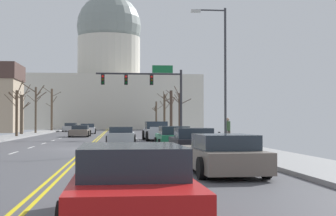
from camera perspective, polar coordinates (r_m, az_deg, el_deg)
name	(u,v)px	position (r m, az deg, el deg)	size (l,w,h in m)	color
ground	(87,148)	(29.50, -9.26, -4.59)	(20.00, 180.00, 0.20)	#4B4B50
signal_gantry	(150,85)	(45.76, -2.04, 2.62)	(7.91, 0.41, 6.60)	#28282D
street_lamp_right	(221,65)	(30.11, 6.09, 4.95)	(2.14, 0.24, 8.28)	#333338
capitol_building	(109,81)	(100.87, -6.78, 3.05)	(35.33, 18.73, 29.45)	beige
pickup_truck_near_00	(157,132)	(41.69, -1.28, -2.74)	(2.32, 5.84, 1.57)	#ADB2B7
sedan_near_01	(121,136)	(34.88, -5.35, -3.21)	(2.11, 4.39, 1.22)	#9EA3A8
sedan_near_02	(173,138)	(28.74, 0.62, -3.49)	(1.99, 4.49, 1.32)	#1E7247
sedan_near_03	(192,143)	(22.66, 2.80, -4.07)	(2.03, 4.49, 1.32)	black
sedan_near_04	(223,155)	(15.57, 6.26, -5.37)	(2.21, 4.74, 1.23)	#6B6056
sedan_near_05	(131,188)	(7.89, -4.27, -9.10)	(2.02, 4.64, 1.27)	#B71414
sedan_oncoming_00	(80,131)	(51.62, -10.03, -2.63)	(2.07, 4.57, 1.17)	#6B6056
sedan_oncoming_01	(87,129)	(63.60, -9.20, -2.39)	(2.21, 4.45, 1.25)	silver
sedan_oncoming_02	(71,128)	(75.78, -11.08, -2.21)	(2.19, 4.60, 1.28)	#9EA3A8
bare_tree_00	(171,111)	(63.91, 0.35, -0.30)	(1.74, 1.41, 5.50)	#423328
bare_tree_01	(36,106)	(63.17, -14.89, 0.25)	(2.83, 1.84, 6.09)	brown
bare_tree_02	(156,115)	(79.51, -1.37, -0.79)	(1.66, 1.83, 4.55)	#4C3D2D
bare_tree_03	(52,109)	(78.41, -13.15, -0.09)	(2.83, 1.17, 6.74)	brown
bare_tree_04	(179,111)	(58.07, 1.31, -0.34)	(2.30, 1.91, 5.58)	#423328
bare_tree_05	(22,113)	(58.16, -16.39, -0.55)	(2.04, 2.03, 5.54)	brown
bare_tree_06	(165,111)	(72.46, -0.39, -0.34)	(2.38, 2.48, 5.72)	#4C3D2D
bare_tree_07	(17,110)	(50.61, -16.93, -0.27)	(2.28, 2.30, 5.42)	#4C3D2D
pedestrian_00	(228,129)	(32.57, 6.85, -2.44)	(0.35, 0.34, 1.68)	#4C4238
bicycle_parked	(218,139)	(30.84, 5.79, -3.60)	(0.12, 1.77, 0.85)	black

